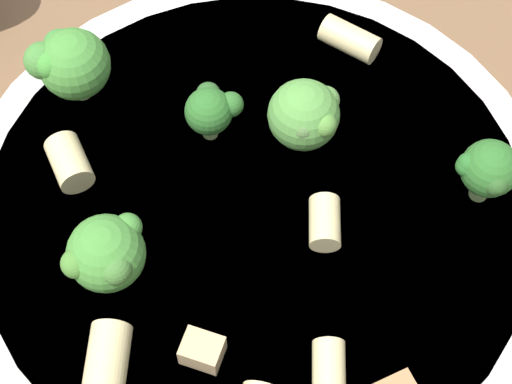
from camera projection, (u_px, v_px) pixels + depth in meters
name	position (u px, v px, depth m)	size (l,w,h in m)	color
ground_plane	(256.00, 236.00, 0.42)	(2.00, 2.00, 0.00)	brown
pasta_bowl	(256.00, 217.00, 0.41)	(0.28, 0.28, 0.03)	silver
broccoli_floret_0	(106.00, 254.00, 0.36)	(0.03, 0.04, 0.04)	#93B766
broccoli_floret_1	(210.00, 110.00, 0.40)	(0.03, 0.02, 0.03)	#93B766
broccoli_floret_2	(488.00, 170.00, 0.38)	(0.03, 0.03, 0.04)	#93B766
broccoli_floret_3	(69.00, 63.00, 0.40)	(0.04, 0.04, 0.04)	#9EC175
broccoli_floret_4	(305.00, 115.00, 0.39)	(0.03, 0.04, 0.04)	#84AD60
rigatoni_1	(325.00, 222.00, 0.38)	(0.01, 0.01, 0.02)	beige
rigatoni_2	(108.00, 358.00, 0.35)	(0.02, 0.02, 0.03)	beige
rigatoni_3	(350.00, 39.00, 0.43)	(0.01, 0.01, 0.03)	beige
rigatoni_4	(69.00, 162.00, 0.39)	(0.02, 0.02, 0.02)	beige
rigatoni_5	(329.00, 371.00, 0.35)	(0.01, 0.01, 0.02)	beige
chicken_chunk_0	(202.00, 350.00, 0.35)	(0.02, 0.01, 0.01)	tan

